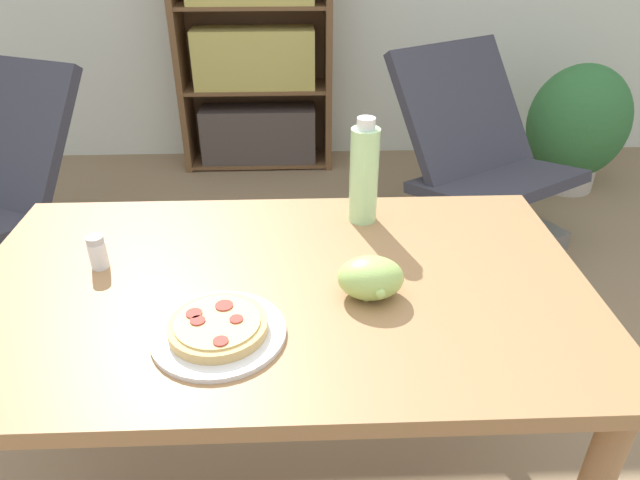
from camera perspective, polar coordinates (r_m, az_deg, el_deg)
name	(u,v)px	position (r m, az deg, el deg)	size (l,w,h in m)	color
dining_table	(278,321)	(1.25, -4.21, -8.11)	(1.29, 0.76, 0.75)	#A37549
pizza_on_plate	(216,329)	(1.06, -10.40, -8.76)	(0.24, 0.24, 0.04)	white
grape_bunch	(368,278)	(1.13, 4.81, -3.80)	(0.13, 0.11, 0.08)	#A8CC66
drink_bottle	(362,174)	(1.36, 4.22, 6.61)	(0.07, 0.07, 0.26)	#B7EAA3
salt_shaker	(95,252)	(1.30, -21.55, -1.16)	(0.04, 0.04, 0.08)	white
lounge_chair_far	(478,186)	(2.77, 15.51, 5.20)	(0.90, 0.98, 0.88)	slate
bookshelf	(254,54)	(3.49, -6.67, 17.95)	(0.89, 0.31, 1.42)	brown
potted_plant_floor	(576,127)	(3.51, 24.25, 10.28)	(0.55, 0.47, 0.70)	#BCB2A3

